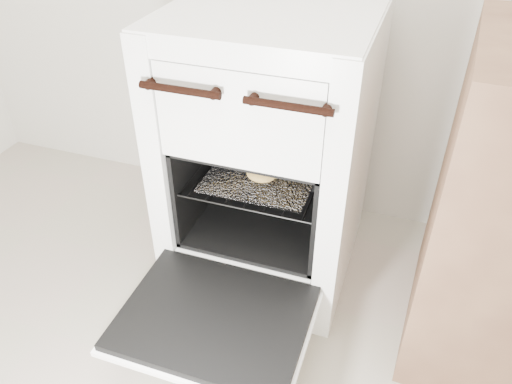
# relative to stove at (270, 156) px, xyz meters

# --- Properties ---
(stove) EXTENTS (0.53, 0.59, 0.81)m
(stove) POSITION_rel_stove_xyz_m (0.00, 0.00, 0.00)
(stove) COLOR white
(stove) RESTS_ON ground
(oven_door) EXTENTS (0.48, 0.37, 0.03)m
(oven_door) POSITION_rel_stove_xyz_m (0.00, -0.45, -0.22)
(oven_door) COLOR black
(oven_door) RESTS_ON stove
(oven_rack) EXTENTS (0.39, 0.37, 0.01)m
(oven_rack) POSITION_rel_stove_xyz_m (0.00, -0.06, -0.03)
(oven_rack) COLOR black
(oven_rack) RESTS_ON stove
(foil_sheet) EXTENTS (0.30, 0.27, 0.01)m
(foil_sheet) POSITION_rel_stove_xyz_m (0.00, -0.08, -0.02)
(foil_sheet) COLOR silver
(foil_sheet) RESTS_ON oven_rack
(baked_rolls) EXTENTS (0.18, 0.23, 0.05)m
(baked_rolls) POSITION_rel_stove_xyz_m (0.04, -0.03, 0.00)
(baked_rolls) COLOR tan
(baked_rolls) RESTS_ON foil_sheet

